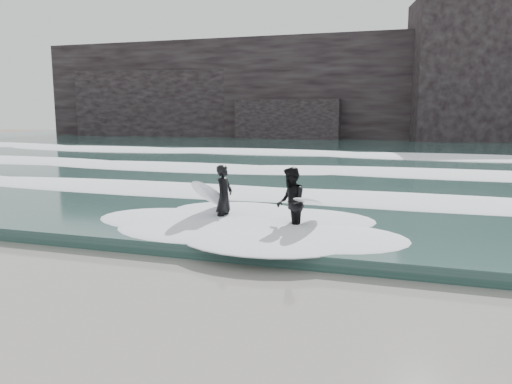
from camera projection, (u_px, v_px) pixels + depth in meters
ground at (130, 325)px, 6.83m from camera, size 120.00×120.00×0.00m
sea at (358, 152)px, 34.10m from camera, size 90.00×52.00×0.30m
headland at (379, 90)px, 49.32m from camera, size 70.00×9.00×10.00m
foam_near at (288, 194)px, 15.24m from camera, size 60.00×3.20×0.20m
foam_mid at (327, 168)px, 21.82m from camera, size 60.00×4.00×0.24m
foam_far at (352, 152)px, 30.29m from camera, size 60.00×4.80×0.30m
surfer_left at (220, 196)px, 12.36m from camera, size 0.98×2.12×1.59m
surfer_right at (292, 203)px, 11.35m from camera, size 1.13×1.86×1.65m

